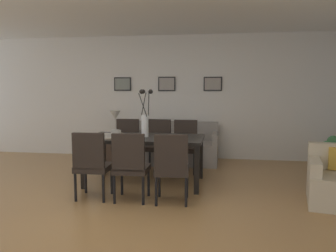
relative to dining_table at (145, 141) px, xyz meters
name	(u,v)px	position (x,y,z in m)	size (l,w,h in m)	color
ground_plane	(119,206)	(-0.10, -1.08, -0.67)	(9.00, 9.00, 0.00)	#A87A47
back_wall_panel	(163,97)	(-0.10, 2.17, 0.63)	(9.00, 0.10, 2.60)	white
ceiling_panel	(125,0)	(-0.10, -0.68, 1.97)	(9.00, 7.20, 0.08)	white
dining_table	(145,141)	(0.00, 0.00, 0.00)	(1.80, 0.98, 0.74)	black
dining_chair_near_left	(92,162)	(-0.53, -0.89, -0.15)	(0.46, 0.46, 0.92)	black
dining_chair_near_right	(127,142)	(-0.55, 0.89, -0.15)	(0.47, 0.47, 0.92)	black
dining_chair_far_left	(130,164)	(0.01, -0.90, -0.15)	(0.45, 0.45, 0.92)	black
dining_chair_far_right	(158,142)	(0.03, 0.93, -0.15)	(0.46, 0.46, 0.92)	black
dining_chair_mid_left	(172,165)	(0.55, -0.89, -0.15)	(0.47, 0.47, 0.92)	black
dining_chair_mid_right	(185,143)	(0.53, 0.89, -0.15)	(0.44, 0.44, 0.92)	black
centerpiece_vase	(145,119)	(0.00, 0.00, 0.36)	(0.21, 0.23, 0.73)	white
placemat_near_left	(107,138)	(-0.54, -0.22, 0.08)	(0.32, 0.32, 0.01)	#7F705B
bowl_near_left	(107,135)	(-0.54, -0.22, 0.11)	(0.17, 0.17, 0.07)	#B2ADA3
placemat_near_right	(116,134)	(-0.54, 0.22, 0.08)	(0.32, 0.32, 0.01)	#7F705B
bowl_near_right	(116,132)	(-0.54, 0.22, 0.11)	(0.17, 0.17, 0.07)	#B2ADA3
sofa	(175,148)	(0.24, 1.62, -0.39)	(1.71, 0.84, 0.80)	gray
side_table	(116,148)	(-1.00, 1.63, -0.41)	(0.36, 0.36, 0.52)	#3D2D23
table_lamp	(115,117)	(-1.00, 1.63, 0.23)	(0.22, 0.22, 0.51)	beige
framed_picture_left	(123,84)	(-0.97, 2.10, 0.91)	(0.38, 0.03, 0.29)	black
framed_picture_center	(167,84)	(0.00, 2.10, 0.91)	(0.37, 0.03, 0.30)	black
framed_picture_right	(213,84)	(0.97, 2.10, 0.91)	(0.38, 0.03, 0.29)	black
potted_plant	(330,152)	(3.06, 1.16, -0.29)	(0.36, 0.36, 0.67)	silver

